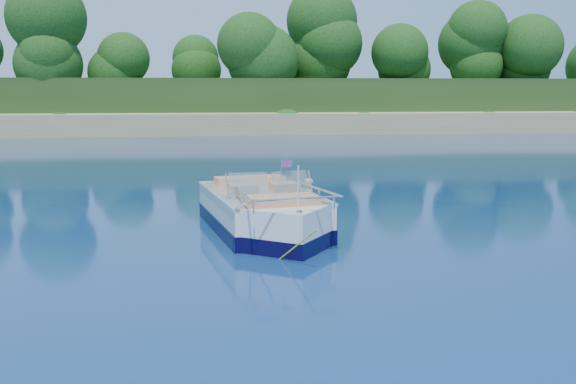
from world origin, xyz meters
name	(u,v)px	position (x,y,z in m)	size (l,w,h in m)	color
ground	(469,277)	(0.00, 0.00, 0.00)	(160.00, 160.00, 0.00)	#091F40
shoreline	(249,109)	(0.00, 63.77, 0.98)	(170.00, 59.00, 6.00)	#907F54
treeline	(266,59)	(0.04, 41.01, 5.55)	(150.00, 7.12, 8.19)	black
motorboat	(266,216)	(-3.19, 3.85, 0.39)	(2.88, 6.04, 2.03)	white
tow_tube	(312,212)	(-1.84, 5.76, 0.08)	(1.47, 1.47, 0.32)	#FFBB00
boy	(307,215)	(-1.96, 5.76, 0.00)	(0.48, 0.32, 1.33)	tan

